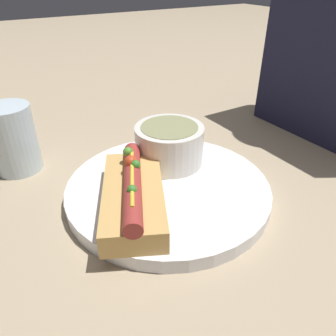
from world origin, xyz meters
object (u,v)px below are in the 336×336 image
Objects in this scene: hot_dog at (133,194)px; spoon at (150,154)px; soup_bowl at (169,143)px; drinking_glass at (13,139)px.

hot_dog is 1.41× the size of spoon.
spoon is at bearing 167.63° from hot_dog.
hot_dog is 0.12m from soup_bowl.
soup_bowl is at bearing 55.72° from drinking_glass.
spoon is at bearing -148.90° from soup_bowl.
soup_bowl is 0.79× the size of spoon.
spoon is (-0.10, 0.08, -0.02)m from hot_dog.
soup_bowl is 0.05m from spoon.
drinking_glass reaches higher than hot_dog.
drinking_glass is at bearing 101.67° from spoon.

